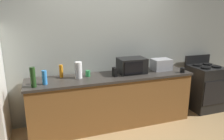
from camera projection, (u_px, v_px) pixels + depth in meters
The scene contains 13 objects.
ground_plane at pixel (120, 135), 3.53m from camera, with size 8.00×8.00×0.00m, color tan.
back_wall at pixel (105, 46), 3.92m from camera, with size 6.40×0.10×2.70m, color #9EA399.
counter_run at pixel (112, 100), 3.78m from camera, with size 2.84×0.64×0.90m.
stove_range at pixel (204, 87), 4.40m from camera, with size 0.60×0.61×1.08m.
microwave at pixel (132, 66), 3.79m from camera, with size 0.48×0.35×0.27m.
toaster_oven at pixel (161, 64), 4.00m from camera, with size 0.34×0.26×0.21m, color #B7BABF.
paper_towel_roll at pixel (78, 70), 3.50m from camera, with size 0.12×0.12×0.27m, color white.
cordless_phone at pixel (115, 72), 3.60m from camera, with size 0.05×0.11×0.15m, color black.
bottle_spray_cleaner at pixel (45, 77), 3.19m from camera, with size 0.07×0.07×0.21m, color #338CE5.
bottle_dish_soap at pixel (61, 71), 3.55m from camera, with size 0.06×0.06×0.21m, color orange.
bottle_wine at pixel (33, 77), 3.06m from camera, with size 0.08×0.08×0.30m, color #1E3F19.
mug_green at pixel (88, 73), 3.61m from camera, with size 0.08×0.08×0.10m, color #2D8C47.
mug_black at pixel (183, 70), 3.85m from camera, with size 0.09×0.09×0.09m, color black.
Camera 1 is at (-1.14, -2.92, 1.94)m, focal length 34.51 mm.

